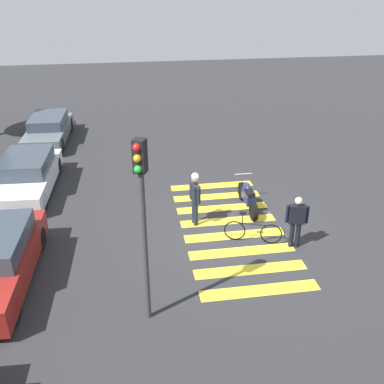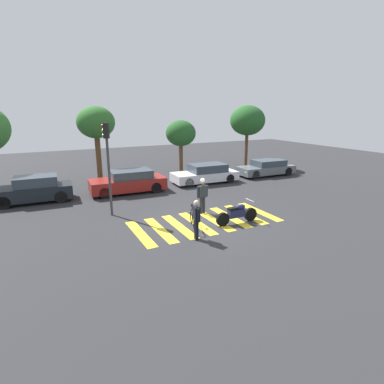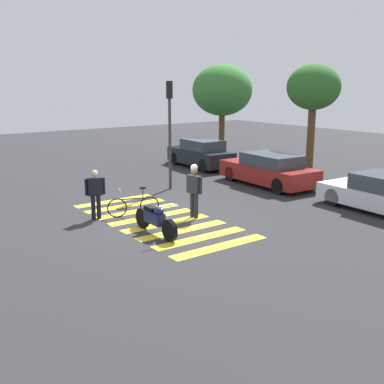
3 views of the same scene
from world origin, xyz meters
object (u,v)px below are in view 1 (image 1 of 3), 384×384
(leaning_bicycle, at_px, (253,231))
(officer_on_foot, at_px, (195,195))
(traffic_light_pole, at_px, (142,207))
(officer_by_motorcycle, at_px, (297,219))
(car_white_van, at_px, (27,175))
(police_motorcycle, at_px, (248,197))
(car_grey_coupe, at_px, (49,129))

(leaning_bicycle, relative_size, officer_on_foot, 0.92)
(officer_on_foot, bearing_deg, traffic_light_pole, 156.57)
(officer_by_motorcycle, relative_size, car_white_van, 0.35)
(car_white_van, height_order, traffic_light_pole, traffic_light_pole)
(police_motorcycle, relative_size, leaning_bicycle, 1.29)
(officer_on_foot, xyz_separation_m, car_white_van, (3.42, 5.75, -0.42))
(police_motorcycle, bearing_deg, officer_by_motorcycle, -163.31)
(police_motorcycle, distance_m, traffic_light_pole, 6.61)
(leaning_bicycle, height_order, officer_by_motorcycle, officer_by_motorcycle)
(car_grey_coupe, bearing_deg, officer_on_foot, -147.41)
(officer_on_foot, height_order, officer_by_motorcycle, officer_on_foot)
(police_motorcycle, xyz_separation_m, officer_on_foot, (-0.72, 1.95, 0.59))
(police_motorcycle, distance_m, car_white_van, 8.16)
(leaning_bicycle, xyz_separation_m, car_white_van, (4.74, 7.29, 0.26))
(officer_by_motorcycle, bearing_deg, traffic_light_pole, 117.71)
(police_motorcycle, relative_size, traffic_light_pole, 0.48)
(leaning_bicycle, relative_size, car_white_van, 0.35)
(car_white_van, relative_size, car_grey_coupe, 1.02)
(officer_on_foot, distance_m, traffic_light_pole, 4.89)
(leaning_bicycle, bearing_deg, officer_on_foot, 49.38)
(police_motorcycle, distance_m, officer_by_motorcycle, 2.63)
(officer_on_foot, bearing_deg, car_white_van, 59.22)
(leaning_bicycle, bearing_deg, officer_by_motorcycle, -110.96)
(officer_on_foot, bearing_deg, leaning_bicycle, -130.62)
(leaning_bicycle, distance_m, car_grey_coupe, 12.48)
(police_motorcycle, bearing_deg, leaning_bicycle, 168.60)
(traffic_light_pole, bearing_deg, leaning_bicycle, -49.95)
(police_motorcycle, distance_m, car_grey_coupe, 11.15)
(traffic_light_pole, bearing_deg, car_white_van, 27.70)
(leaning_bicycle, bearing_deg, police_motorcycle, -11.40)
(officer_by_motorcycle, bearing_deg, officer_on_foot, 56.80)
(car_white_van, bearing_deg, officer_by_motorcycle, -121.57)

